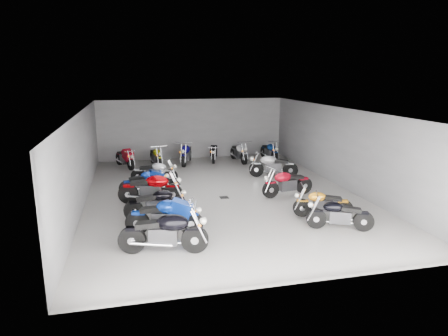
{
  "coord_description": "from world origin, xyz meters",
  "views": [
    {
      "loc": [
        -3.28,
        -14.39,
        4.51
      ],
      "look_at": [
        0.13,
        0.07,
        1.0
      ],
      "focal_mm": 32.0,
      "sensor_mm": 36.0,
      "label": 1
    }
  ],
  "objects": [
    {
      "name": "wall_back",
      "position": [
        0.0,
        7.0,
        1.6
      ],
      "size": [
        10.0,
        0.1,
        3.2
      ],
      "primitive_type": "cube",
      "color": "gray",
      "rests_on": "ground"
    },
    {
      "name": "ceiling",
      "position": [
        0.0,
        0.0,
        3.22
      ],
      "size": [
        10.0,
        14.0,
        0.04
      ],
      "primitive_type": "cube",
      "color": "black",
      "rests_on": "wall_back"
    },
    {
      "name": "wall_right",
      "position": [
        5.0,
        0.0,
        1.6
      ],
      "size": [
        0.1,
        14.0,
        3.2
      ],
      "primitive_type": "cube",
      "color": "gray",
      "rests_on": "ground"
    },
    {
      "name": "motorcycle_right_a",
      "position": [
        2.58,
        -4.34,
        0.47
      ],
      "size": [
        1.85,
        0.88,
        0.86
      ],
      "rotation": [
        0.0,
        0.0,
        1.17
      ],
      "color": "black",
      "rests_on": "ground"
    },
    {
      "name": "motorcycle_left_c",
      "position": [
        -2.58,
        -2.08,
        0.49
      ],
      "size": [
        2.06,
        0.45,
        0.9
      ],
      "rotation": [
        0.0,
        0.0,
        -1.49
      ],
      "color": "black",
      "rests_on": "ground"
    },
    {
      "name": "motorcycle_back_a",
      "position": [
        -3.62,
        5.43,
        0.5
      ],
      "size": [
        0.92,
        1.96,
        0.91
      ],
      "rotation": [
        0.0,
        0.0,
        3.54
      ],
      "color": "black",
      "rests_on": "ground"
    },
    {
      "name": "motorcycle_left_a",
      "position": [
        -2.57,
        -4.75,
        0.56
      ],
      "size": [
        2.3,
        0.68,
        1.02
      ],
      "rotation": [
        0.0,
        0.0,
        -1.79
      ],
      "color": "black",
      "rests_on": "ground"
    },
    {
      "name": "motorcycle_left_f",
      "position": [
        -2.38,
        2.14,
        0.48
      ],
      "size": [
        1.94,
        0.73,
        0.88
      ],
      "rotation": [
        0.0,
        0.0,
        -1.88
      ],
      "color": "black",
      "rests_on": "ground"
    },
    {
      "name": "motorcycle_back_c",
      "position": [
        -0.57,
        5.52,
        0.55
      ],
      "size": [
        0.83,
        2.21,
        1.0
      ],
      "rotation": [
        0.0,
        0.0,
        2.84
      ],
      "color": "black",
      "rests_on": "ground"
    },
    {
      "name": "motorcycle_back_d",
      "position": [
        0.97,
        5.86,
        0.45
      ],
      "size": [
        0.65,
        1.84,
        0.83
      ],
      "rotation": [
        0.0,
        0.0,
        2.86
      ],
      "color": "black",
      "rests_on": "ground"
    },
    {
      "name": "motorcycle_right_b",
      "position": [
        2.6,
        -3.24,
        0.46
      ],
      "size": [
        1.87,
        0.66,
        0.84
      ],
      "rotation": [
        0.0,
        0.0,
        1.28
      ],
      "color": "black",
      "rests_on": "ground"
    },
    {
      "name": "drain_grate",
      "position": [
        0.0,
        -0.5,
        0.01
      ],
      "size": [
        0.32,
        0.32,
        0.01
      ],
      "primitive_type": "cube",
      "color": "black",
      "rests_on": "ground"
    },
    {
      "name": "motorcycle_left_b",
      "position": [
        -2.45,
        -3.53,
        0.54
      ],
      "size": [
        2.2,
        0.74,
        0.99
      ],
      "rotation": [
        0.0,
        0.0,
        -1.84
      ],
      "color": "black",
      "rests_on": "ground"
    },
    {
      "name": "motorcycle_back_e",
      "position": [
        2.2,
        5.43,
        0.51
      ],
      "size": [
        0.48,
        2.12,
        0.93
      ],
      "rotation": [
        0.0,
        0.0,
        3.25
      ],
      "color": "black",
      "rests_on": "ground"
    },
    {
      "name": "motorcycle_left_e",
      "position": [
        -2.83,
        0.62,
        0.47
      ],
      "size": [
        1.96,
        0.48,
        0.86
      ],
      "rotation": [
        0.0,
        0.0,
        -1.42
      ],
      "color": "black",
      "rests_on": "ground"
    },
    {
      "name": "motorcycle_back_b",
      "position": [
        -2.11,
        5.43,
        0.49
      ],
      "size": [
        0.52,
        2.03,
        0.9
      ],
      "rotation": [
        0.0,
        0.0,
        3.3
      ],
      "color": "black",
      "rests_on": "ground"
    },
    {
      "name": "motorcycle_right_d",
      "position": [
        2.36,
        -0.83,
        0.51
      ],
      "size": [
        2.11,
        0.54,
        0.93
      ],
      "rotation": [
        0.0,
        0.0,
        1.74
      ],
      "color": "black",
      "rests_on": "ground"
    },
    {
      "name": "motorcycle_left_d",
      "position": [
        -2.67,
        -0.57,
        0.55
      ],
      "size": [
        2.27,
        0.7,
        1.01
      ],
      "rotation": [
        0.0,
        0.0,
        -1.8
      ],
      "color": "black",
      "rests_on": "ground"
    },
    {
      "name": "ground",
      "position": [
        0.0,
        0.0,
        0.0
      ],
      "size": [
        14.0,
        14.0,
        0.0
      ],
      "primitive_type": "plane",
      "color": "gray",
      "rests_on": "ground"
    },
    {
      "name": "motorcycle_right_f",
      "position": [
        2.82,
        2.0,
        0.53
      ],
      "size": [
        2.14,
        0.77,
        0.96
      ],
      "rotation": [
        0.0,
        0.0,
        1.28
      ],
      "color": "black",
      "rests_on": "ground"
    },
    {
      "name": "wall_left",
      "position": [
        -5.0,
        0.0,
        1.6
      ],
      "size": [
        0.1,
        14.0,
        3.2
      ],
      "primitive_type": "cube",
      "color": "gray",
      "rests_on": "ground"
    },
    {
      "name": "motorcycle_back_f",
      "position": [
        3.88,
        5.39,
        0.5
      ],
      "size": [
        0.44,
        2.09,
        0.92
      ],
      "rotation": [
        0.0,
        0.0,
        3.21
      ],
      "color": "black",
      "rests_on": "ground"
    }
  ]
}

